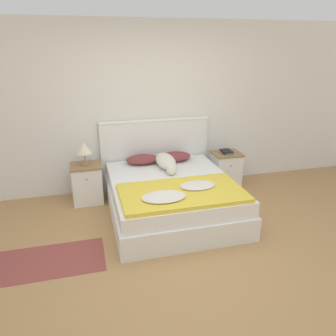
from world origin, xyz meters
TOP-DOWN VIEW (x-y plane):
  - ground_plane at (0.00, 0.00)m, footprint 16.00×16.00m
  - wall_back at (0.00, 2.13)m, footprint 9.00×0.06m
  - bed at (0.10, 1.08)m, footprint 1.64×1.90m
  - headboard at (0.10, 2.06)m, footprint 1.72×0.06m
  - nightstand_left at (-0.99, 1.75)m, footprint 0.44×0.40m
  - nightstand_right at (1.20, 1.75)m, footprint 0.44×0.40m
  - pillow_left at (-0.15, 1.82)m, footprint 0.49×0.32m
  - pillow_right at (0.36, 1.82)m, footprint 0.49×0.32m
  - quilt at (0.09, 0.60)m, footprint 1.49×0.85m
  - dog at (0.15, 1.56)m, footprint 0.27×0.79m
  - book_stack at (1.20, 1.76)m, footprint 0.16×0.22m
  - table_lamp at (-0.99, 1.75)m, footprint 0.22×0.22m
  - rug at (-1.47, 0.37)m, footprint 1.20×0.64m

SIDE VIEW (x-z plane):
  - ground_plane at x=0.00m, z-range 0.00..0.00m
  - rug at x=-1.47m, z-range 0.00..0.00m
  - bed at x=0.10m, z-range 0.00..0.49m
  - nightstand_left at x=-0.99m, z-range 0.00..0.58m
  - nightstand_right at x=1.20m, z-range 0.00..0.58m
  - quilt at x=0.09m, z-range 0.49..0.57m
  - pillow_left at x=-0.15m, z-range 0.50..0.63m
  - pillow_right at x=0.36m, z-range 0.50..0.63m
  - headboard at x=0.10m, z-range 0.02..1.14m
  - dog at x=0.15m, z-range 0.49..0.68m
  - book_stack at x=1.20m, z-range 0.58..0.62m
  - table_lamp at x=-0.99m, z-range 0.66..0.99m
  - wall_back at x=0.00m, z-range 0.00..2.55m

